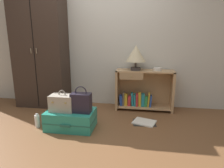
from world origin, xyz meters
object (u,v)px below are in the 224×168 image
object	(u,v)px
handbag	(81,103)
train_case	(63,103)
wardrobe	(41,50)
bottle	(37,121)
table_lamp	(136,54)
bowl	(158,69)
bookshelf	(142,91)
suitcase_large	(71,119)
open_book_on_floor	(144,122)

from	to	relation	value
handbag	train_case	bearing A→B (deg)	176.78
wardrobe	bottle	bearing A→B (deg)	-68.68
table_lamp	train_case	distance (m)	1.49
handbag	bowl	bearing A→B (deg)	42.10
bookshelf	bowl	distance (m)	0.47
handbag	bottle	bearing A→B (deg)	-178.20
table_lamp	bottle	bearing A→B (deg)	-144.36
suitcase_large	table_lamp	bearing A→B (deg)	46.75
bookshelf	bowl	world-z (taller)	bowl
suitcase_large	train_case	world-z (taller)	train_case
table_lamp	suitcase_large	xyz separation A→B (m)	(-0.87, -0.92, -0.86)
bottle	train_case	bearing A→B (deg)	5.39
bookshelf	open_book_on_floor	xyz separation A→B (m)	(0.05, -0.61, -0.33)
wardrobe	bowl	distance (m)	2.13
table_lamp	wardrobe	bearing A→B (deg)	-178.68
handbag	wardrobe	bearing A→B (deg)	138.44
table_lamp	open_book_on_floor	xyz separation A→B (m)	(0.18, -0.59, -0.99)
suitcase_large	bowl	bearing A→B (deg)	36.93
table_lamp	handbag	distance (m)	1.32
bottle	table_lamp	bearing A→B (deg)	35.64
table_lamp	bowl	world-z (taller)	table_lamp
bookshelf	suitcase_large	distance (m)	1.40
handbag	suitcase_large	bearing A→B (deg)	169.35
wardrobe	open_book_on_floor	distance (m)	2.25
suitcase_large	train_case	size ratio (longest dim) A/B	2.02
bottle	open_book_on_floor	world-z (taller)	bottle
train_case	open_book_on_floor	bearing A→B (deg)	16.98
wardrobe	suitcase_large	distance (m)	1.54
wardrobe	bowl	bearing A→B (deg)	1.46
table_lamp	suitcase_large	world-z (taller)	table_lamp
train_case	bowl	bearing A→B (deg)	35.20
open_book_on_floor	bottle	bearing A→B (deg)	-165.85
table_lamp	open_book_on_floor	world-z (taller)	table_lamp
table_lamp	suitcase_large	size ratio (longest dim) A/B	0.63
suitcase_large	handbag	world-z (taller)	handbag
handbag	bookshelf	bearing A→B (deg)	49.91
wardrobe	bookshelf	world-z (taller)	wardrobe
table_lamp	bowl	xyz separation A→B (m)	(0.38, 0.01, -0.25)
bowl	train_case	xyz separation A→B (m)	(-1.35, -0.96, -0.36)
wardrobe	train_case	distance (m)	1.35
wardrobe	open_book_on_floor	bearing A→B (deg)	-16.03
wardrobe	handbag	world-z (taller)	wardrobe
suitcase_large	open_book_on_floor	bearing A→B (deg)	17.74
train_case	handbag	xyz separation A→B (m)	(0.28, -0.02, 0.02)
table_lamp	open_book_on_floor	distance (m)	1.16
bottle	bookshelf	bearing A→B (deg)	33.86
bowl	suitcase_large	size ratio (longest dim) A/B	0.21
bookshelf	handbag	world-z (taller)	bookshelf
train_case	suitcase_large	bearing A→B (deg)	9.12
train_case	wardrobe	bearing A→B (deg)	129.95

